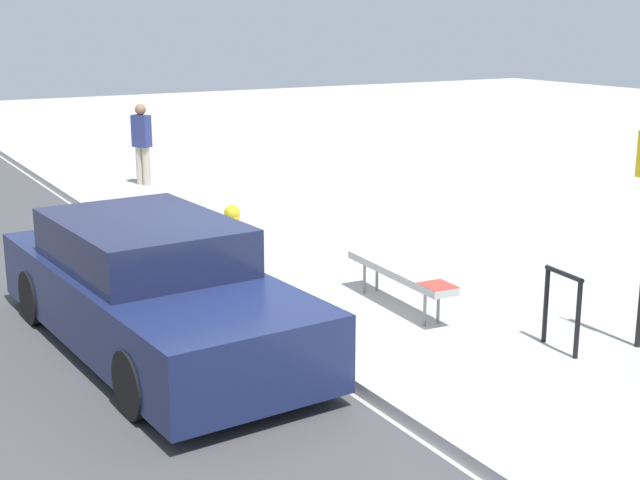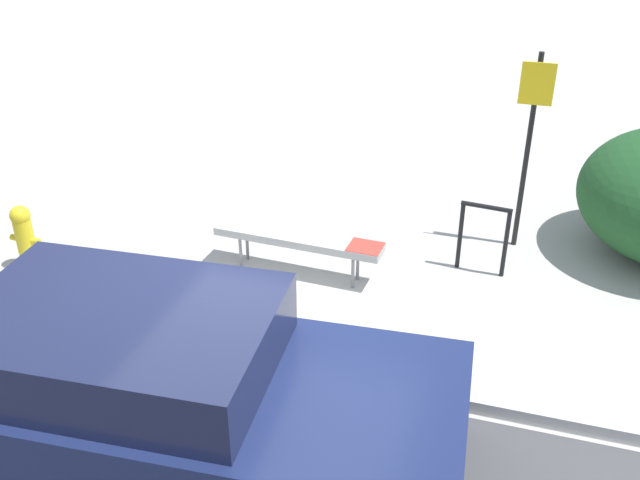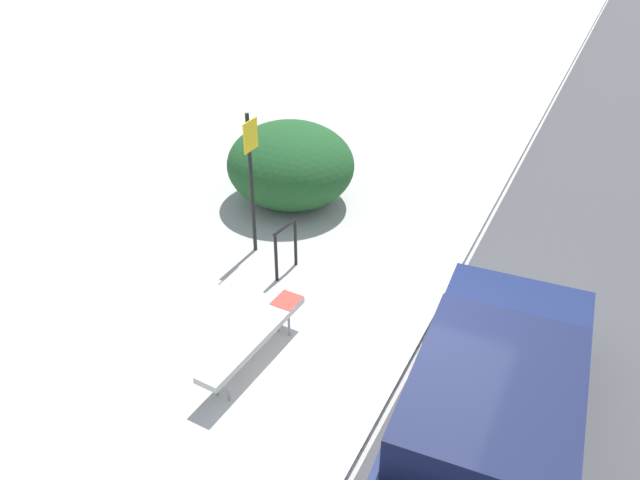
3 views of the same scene
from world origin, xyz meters
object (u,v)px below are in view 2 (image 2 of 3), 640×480
bench (299,240)px  bike_rack (484,231)px  parked_car_near (146,391)px  sign_post (530,135)px  fire_hydrant (24,235)px

bench → bike_rack: 2.02m
bench → bike_rack: bike_rack is taller
bench → parked_car_near: bearing=-91.3°
sign_post → fire_hydrant: 5.71m
fire_hydrant → parked_car_near: bearing=-38.0°
sign_post → fire_hydrant: sign_post is taller
bench → fire_hydrant: fire_hydrant is taller
bike_rack → parked_car_near: (-2.14, -3.54, 0.11)m
bench → parked_car_near: size_ratio=0.41×
fire_hydrant → parked_car_near: parked_car_near is taller
bench → sign_post: bearing=34.5°
bike_rack → fire_hydrant: bearing=-163.9°
sign_post → fire_hydrant: size_ratio=3.01×
fire_hydrant → parked_car_near: 3.47m
parked_car_near → sign_post: bearing=56.3°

